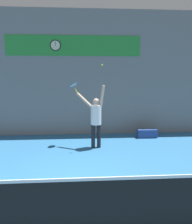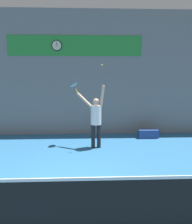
{
  "view_description": "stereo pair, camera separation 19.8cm",
  "coord_description": "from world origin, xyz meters",
  "px_view_note": "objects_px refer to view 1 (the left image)",
  "views": [
    {
      "loc": [
        0.26,
        -4.11,
        2.47
      ],
      "look_at": [
        0.75,
        3.08,
        1.24
      ],
      "focal_mm": 35.0,
      "sensor_mm": 36.0,
      "label": 1
    },
    {
      "loc": [
        0.46,
        -4.12,
        2.47
      ],
      "look_at": [
        0.75,
        3.08,
        1.24
      ],
      "focal_mm": 35.0,
      "sensor_mm": 36.0,
      "label": 2
    }
  ],
  "objects_px": {
    "scoreboard_clock": "(55,45)",
    "tennis_racket": "(74,85)",
    "tennis_ball": "(102,65)",
    "equipment_bag": "(147,134)",
    "tennis_player": "(96,117)"
  },
  "relations": [
    {
      "from": "tennis_player",
      "to": "equipment_bag",
      "type": "xyz_separation_m",
      "value": [
        2.12,
        1.06,
        -0.9
      ]
    },
    {
      "from": "scoreboard_clock",
      "to": "tennis_racket",
      "type": "distance_m",
      "value": 2.07
    },
    {
      "from": "tennis_racket",
      "to": "tennis_ball",
      "type": "relative_size",
      "value": 6.67
    },
    {
      "from": "tennis_ball",
      "to": "scoreboard_clock",
      "type": "bearing_deg",
      "value": 132.34
    },
    {
      "from": "scoreboard_clock",
      "to": "equipment_bag",
      "type": "relative_size",
      "value": 0.55
    },
    {
      "from": "equipment_bag",
      "to": "scoreboard_clock",
      "type": "bearing_deg",
      "value": 169.77
    },
    {
      "from": "tennis_racket",
      "to": "scoreboard_clock",
      "type": "bearing_deg",
      "value": 120.33
    },
    {
      "from": "scoreboard_clock",
      "to": "equipment_bag",
      "type": "xyz_separation_m",
      "value": [
        3.58,
        -0.65,
        -3.44
      ]
    },
    {
      "from": "scoreboard_clock",
      "to": "tennis_ball",
      "type": "xyz_separation_m",
      "value": [
        1.66,
        -1.82,
        -0.82
      ]
    },
    {
      "from": "scoreboard_clock",
      "to": "tennis_racket",
      "type": "relative_size",
      "value": 1.0
    },
    {
      "from": "tennis_racket",
      "to": "tennis_player",
      "type": "bearing_deg",
      "value": -32.26
    },
    {
      "from": "tennis_ball",
      "to": "equipment_bag",
      "type": "xyz_separation_m",
      "value": [
        1.93,
        1.17,
        -2.61
      ]
    },
    {
      "from": "tennis_ball",
      "to": "equipment_bag",
      "type": "relative_size",
      "value": 0.08
    },
    {
      "from": "tennis_player",
      "to": "tennis_ball",
      "type": "distance_m",
      "value": 1.73
    },
    {
      "from": "tennis_racket",
      "to": "equipment_bag",
      "type": "bearing_deg",
      "value": 11.65
    }
  ]
}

